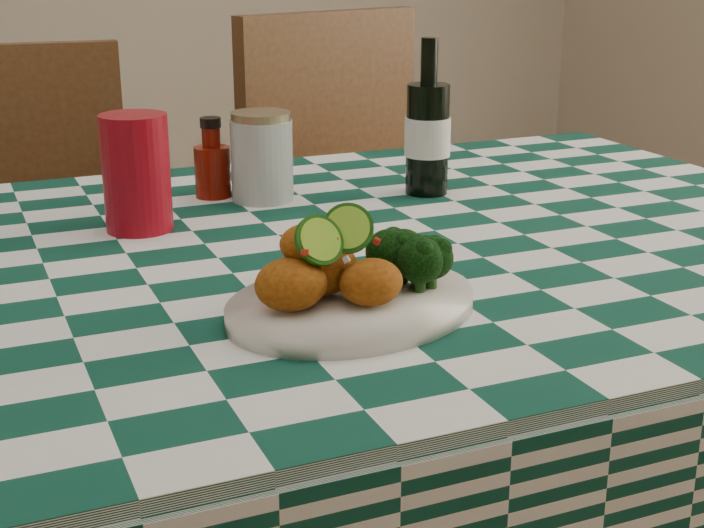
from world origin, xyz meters
name	(u,v)px	position (x,y,z in m)	size (l,w,h in m)	color
dining_table	(300,511)	(0.00, 0.00, 0.39)	(1.66, 1.06, 0.79)	#0C3D30
plate	(352,305)	(-0.02, -0.24, 0.80)	(0.29, 0.23, 0.02)	silver
fried_chicken_pile	(335,258)	(-0.04, -0.24, 0.85)	(0.14, 0.10, 0.09)	#AC5710
broccoli_side	(411,259)	(0.05, -0.23, 0.83)	(0.08, 0.08, 0.06)	black
red_tumbler	(136,173)	(-0.17, 0.16, 0.87)	(0.09, 0.09, 0.16)	maroon
ketchup_bottle	(212,158)	(-0.02, 0.30, 0.85)	(0.06, 0.06, 0.12)	#6F1005
mason_jar	(262,156)	(0.04, 0.25, 0.85)	(0.09, 0.09, 0.14)	#B2BCBA
beer_bottle	(428,117)	(0.29, 0.19, 0.91)	(0.07, 0.07, 0.24)	black
wooden_chair_left	(28,310)	(-0.29, 0.73, 0.49)	(0.44, 0.46, 0.97)	#472814
wooden_chair_right	(390,259)	(0.46, 0.67, 0.51)	(0.47, 0.49, 1.02)	#472814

